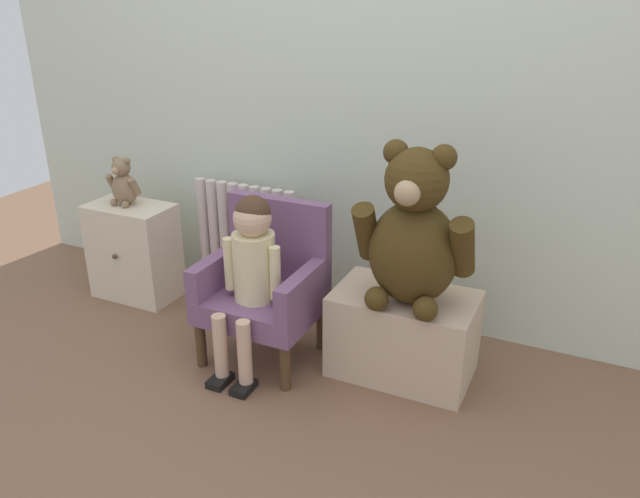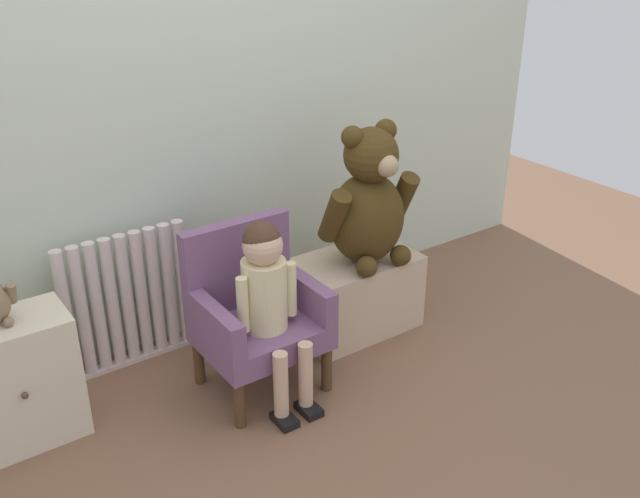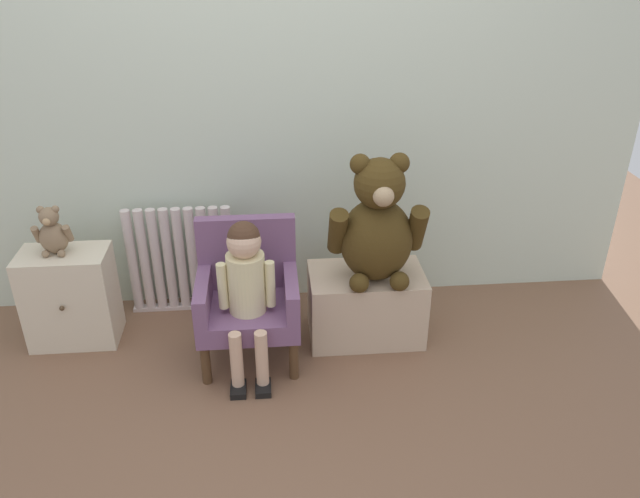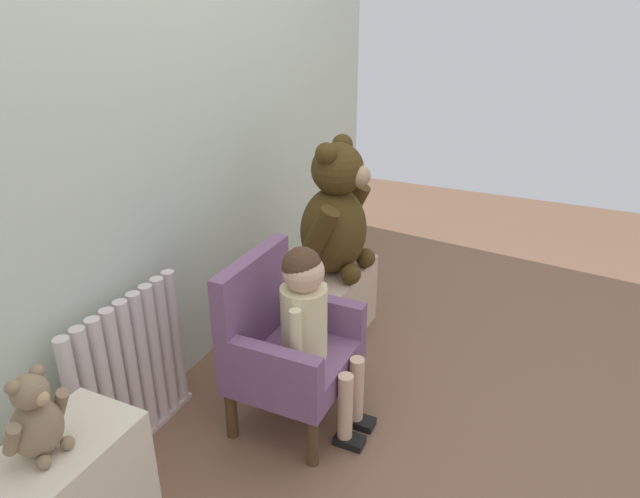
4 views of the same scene
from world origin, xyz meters
TOP-DOWN VIEW (x-y plane):
  - ground_plane at (0.00, 0.00)m, footprint 6.00×6.00m
  - back_wall at (0.00, 1.12)m, footprint 3.80×0.05m
  - radiator at (-0.50, 1.00)m, footprint 0.56×0.05m
  - small_dresser at (-1.01, 0.76)m, footprint 0.41×0.27m
  - child_armchair at (-0.14, 0.58)m, footprint 0.46×0.40m
  - child_figure at (-0.14, 0.47)m, footprint 0.25×0.35m
  - low_bench at (0.43, 0.68)m, footprint 0.56×0.34m
  - large_teddy_bear at (0.46, 0.63)m, footprint 0.45×0.32m
  - small_teddy_bear at (-1.03, 0.77)m, footprint 0.17×0.12m

SIDE VIEW (x-z plane):
  - ground_plane at x=0.00m, z-range 0.00..0.00m
  - low_bench at x=0.43m, z-range 0.00..0.35m
  - small_dresser at x=-1.01m, z-range 0.00..0.48m
  - radiator at x=-0.50m, z-range 0.00..0.58m
  - child_armchair at x=-0.14m, z-range 0.00..0.66m
  - child_figure at x=-0.14m, z-range 0.11..0.84m
  - small_teddy_bear at x=-1.03m, z-range 0.47..0.71m
  - large_teddy_bear at x=0.46m, z-range 0.31..0.93m
  - back_wall at x=0.00m, z-range 0.00..2.40m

